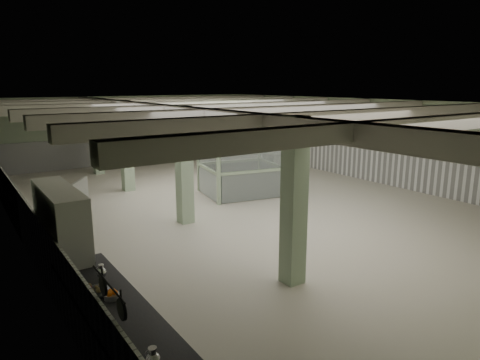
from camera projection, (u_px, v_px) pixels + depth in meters
floor at (234, 203)px, 15.55m from camera, size 20.00×20.00×0.00m
ceiling at (234, 102)px, 14.76m from camera, size 14.00×20.00×0.02m
wall_back at (132, 130)px, 23.19m from camera, size 14.00×0.02×3.60m
wall_left at (14, 178)px, 11.29m from camera, size 0.02×20.00×3.60m
wall_right at (365, 140)px, 19.02m from camera, size 0.02×20.00×3.60m
wainscot_left at (20, 216)px, 11.53m from camera, size 0.05×19.90×1.50m
wainscot_right at (363, 163)px, 19.24m from camera, size 0.05×19.90×1.50m
wainscot_back at (133, 149)px, 23.40m from camera, size 13.90×0.05×1.50m
girder at (168, 111)px, 13.42m from camera, size 0.45×19.90×0.40m
beam_a at (437, 124)px, 8.77m from camera, size 13.90×0.35×0.32m
beam_b at (344, 116)px, 10.78m from camera, size 13.90×0.35×0.32m
beam_c at (280, 111)px, 12.79m from camera, size 13.90×0.35×0.32m
beam_d at (234, 108)px, 14.80m from camera, size 13.90×0.35×0.32m
beam_e at (199, 105)px, 16.81m from camera, size 13.90×0.35×0.32m
beam_f at (171, 103)px, 18.82m from camera, size 13.90×0.35×0.32m
beam_g at (149, 101)px, 20.83m from camera, size 13.90×0.35×0.32m
column_a at (294, 202)px, 8.95m from camera, size 0.42×0.42×3.60m
column_b at (184, 166)px, 12.97m from camera, size 0.42×0.42×3.60m
column_c at (126, 146)px, 16.99m from camera, size 0.42×0.42×3.60m
column_d at (97, 136)px, 20.20m from camera, size 0.42×0.42×3.60m
hook_rail at (108, 283)px, 5.20m from camera, size 0.02×1.20×0.02m
pendant_front at (356, 130)px, 11.13m from camera, size 0.44×0.44×0.22m
pendant_mid at (238, 117)px, 15.56m from camera, size 0.44×0.44×0.22m
pendant_back at (177, 110)px, 19.58m from camera, size 0.44×0.44×0.22m
prep_counter at (128, 349)px, 6.21m from camera, size 0.95×5.47×0.91m
pitcher_near at (153, 358)px, 5.07m from camera, size 0.23×0.25×0.28m
pitcher_far at (101, 271)px, 7.46m from camera, size 0.21×0.23×0.25m
veg_colander at (98, 289)px, 6.89m from camera, size 0.46×0.46×0.19m
orange_bowl at (112, 297)px, 6.73m from camera, size 0.26×0.26×0.09m
skillet_near at (122, 309)px, 5.02m from camera, size 0.04×0.27×0.27m
skillet_far at (103, 286)px, 5.59m from camera, size 0.03×0.26×0.26m
walkin_cooler at (64, 240)px, 8.71m from camera, size 1.03×2.42×2.22m
guard_booth at (241, 153)px, 16.46m from camera, size 3.38×3.03×2.39m
filing_cabinet at (272, 170)px, 18.08m from camera, size 0.53×0.68×1.35m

